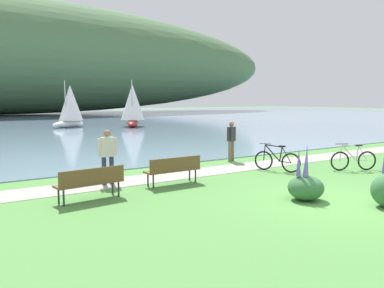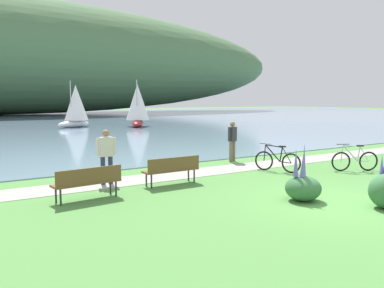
% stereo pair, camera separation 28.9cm
% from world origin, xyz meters
% --- Properties ---
extents(ground_plane, '(200.00, 200.00, 0.00)m').
position_xyz_m(ground_plane, '(0.00, 0.00, 0.00)').
color(ground_plane, '#518E42').
extents(bay_water, '(180.00, 80.00, 0.04)m').
position_xyz_m(bay_water, '(0.00, 47.27, 0.02)').
color(bay_water, '#7A99B2').
rests_on(bay_water, ground).
extents(shoreline_path, '(60.00, 1.50, 0.01)m').
position_xyz_m(shoreline_path, '(0.00, 5.33, 0.01)').
color(shoreline_path, '#A39E93').
rests_on(shoreline_path, ground).
extents(park_bench_near_camera, '(1.81, 0.50, 0.88)m').
position_xyz_m(park_bench_near_camera, '(-2.41, 4.05, 0.52)').
color(park_bench_near_camera, brown).
rests_on(park_bench_near_camera, ground).
extents(park_bench_further_along, '(1.84, 0.65, 0.88)m').
position_xyz_m(park_bench_further_along, '(-5.20, 3.61, 0.52)').
color(park_bench_further_along, brown).
rests_on(park_bench_further_along, ground).
extents(bicycle_leaning_near_bench, '(1.59, 0.89, 1.01)m').
position_xyz_m(bicycle_leaning_near_bench, '(4.45, 2.49, 0.40)').
color(bicycle_leaning_near_bench, black).
rests_on(bicycle_leaning_near_bench, ground).
extents(bicycle_beside_path, '(0.76, 1.65, 1.01)m').
position_xyz_m(bicycle_beside_path, '(1.96, 3.95, 0.40)').
color(bicycle_beside_path, black).
rests_on(bicycle_beside_path, ground).
extents(person_at_shoreline, '(0.57, 0.35, 1.71)m').
position_xyz_m(person_at_shoreline, '(2.03, 6.67, 0.98)').
color(person_at_shoreline, '#72604C').
rests_on(person_at_shoreline, ground).
extents(person_on_the_grass, '(0.61, 0.26, 1.71)m').
position_xyz_m(person_on_the_grass, '(-4.08, 5.23, 0.98)').
color(person_on_the_grass, '#282D47').
rests_on(person_on_the_grass, ground).
extents(echium_bush_closest_to_camera, '(0.93, 0.93, 1.51)m').
position_xyz_m(echium_bush_closest_to_camera, '(-0.49, 0.53, 0.37)').
color(echium_bush_closest_to_camera, '#386B3D').
rests_on(echium_bush_closest_to_camera, ground).
extents(sailboat_nearest_to_shore, '(3.71, 2.92, 4.29)m').
position_xyz_m(sailboat_nearest_to_shore, '(2.51, 30.71, 2.06)').
color(sailboat_nearest_to_shore, white).
rests_on(sailboat_nearest_to_shore, bay_water).
extents(sailboat_mid_bay, '(3.06, 3.77, 4.39)m').
position_xyz_m(sailboat_mid_bay, '(7.66, 28.20, 2.11)').
color(sailboat_mid_bay, '#B22323').
rests_on(sailboat_mid_bay, bay_water).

